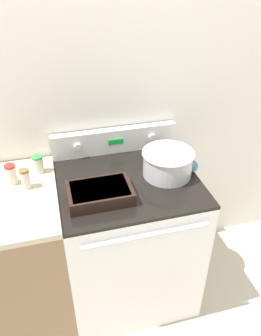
{
  "coord_description": "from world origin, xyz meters",
  "views": [
    {
      "loc": [
        -0.35,
        -1.05,
        1.93
      ],
      "look_at": [
        0.02,
        0.35,
        0.96
      ],
      "focal_mm": 35.0,
      "sensor_mm": 36.0,
      "label": 1
    }
  ],
  "objects_px": {
    "ladle": "(191,165)",
    "spice_jar_green_cap": "(38,164)",
    "mixing_bowl": "(168,162)",
    "spice_jar_red_cap": "(11,174)",
    "spice_jar_brown_cap": "(25,179)",
    "casserole_dish": "(100,193)"
  },
  "relations": [
    {
      "from": "ladle",
      "to": "spice_jar_red_cap",
      "type": "xyz_separation_m",
      "value": [
        -0.95,
        0.11,
        0.04
      ]
    },
    {
      "from": "ladle",
      "to": "spice_jar_red_cap",
      "type": "height_order",
      "value": "spice_jar_red_cap"
    },
    {
      "from": "spice_jar_green_cap",
      "to": "spice_jar_brown_cap",
      "type": "bearing_deg",
      "value": -117.18
    },
    {
      "from": "spice_jar_green_cap",
      "to": "spice_jar_red_cap",
      "type": "relative_size",
      "value": 0.91
    },
    {
      "from": "casserole_dish",
      "to": "spice_jar_red_cap",
      "type": "xyz_separation_m",
      "value": [
        -0.42,
        0.23,
        0.03
      ]
    },
    {
      "from": "mixing_bowl",
      "to": "casserole_dish",
      "type": "relative_size",
      "value": 0.89
    },
    {
      "from": "casserole_dish",
      "to": "spice_jar_green_cap",
      "type": "bearing_deg",
      "value": 133.19
    },
    {
      "from": "ladle",
      "to": "spice_jar_red_cap",
      "type": "relative_size",
      "value": 2.49
    },
    {
      "from": "mixing_bowl",
      "to": "spice_jar_green_cap",
      "type": "bearing_deg",
      "value": 164.76
    },
    {
      "from": "ladle",
      "to": "casserole_dish",
      "type": "bearing_deg",
      "value": -167.18
    },
    {
      "from": "casserole_dish",
      "to": "spice_jar_brown_cap",
      "type": "xyz_separation_m",
      "value": [
        -0.35,
        0.17,
        0.03
      ]
    },
    {
      "from": "ladle",
      "to": "spice_jar_green_cap",
      "type": "bearing_deg",
      "value": 167.7
    },
    {
      "from": "spice_jar_brown_cap",
      "to": "casserole_dish",
      "type": "bearing_deg",
      "value": -25.95
    },
    {
      "from": "casserole_dish",
      "to": "ladle",
      "type": "xyz_separation_m",
      "value": [
        0.53,
        0.12,
        -0.01
      ]
    },
    {
      "from": "spice_jar_green_cap",
      "to": "spice_jar_red_cap",
      "type": "bearing_deg",
      "value": -152.18
    },
    {
      "from": "spice_jar_brown_cap",
      "to": "spice_jar_red_cap",
      "type": "distance_m",
      "value": 0.09
    },
    {
      "from": "ladle",
      "to": "spice_jar_green_cap",
      "type": "relative_size",
      "value": 2.75
    },
    {
      "from": "spice_jar_green_cap",
      "to": "spice_jar_brown_cap",
      "type": "relative_size",
      "value": 0.93
    },
    {
      "from": "spice_jar_green_cap",
      "to": "spice_jar_red_cap",
      "type": "height_order",
      "value": "spice_jar_red_cap"
    },
    {
      "from": "mixing_bowl",
      "to": "spice_jar_brown_cap",
      "type": "distance_m",
      "value": 0.74
    },
    {
      "from": "casserole_dish",
      "to": "spice_jar_green_cap",
      "type": "height_order",
      "value": "spice_jar_green_cap"
    },
    {
      "from": "mixing_bowl",
      "to": "spice_jar_green_cap",
      "type": "relative_size",
      "value": 2.76
    }
  ]
}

